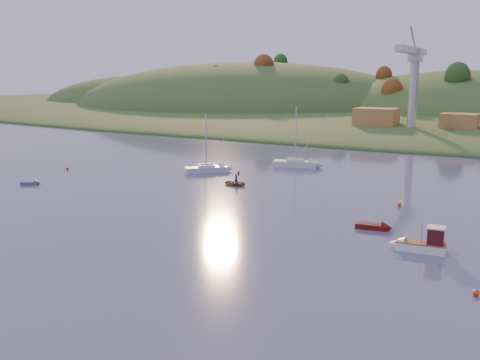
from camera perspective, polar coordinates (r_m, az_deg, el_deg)
The scene contains 22 objects.
ground at distance 41.04m, azimuth -23.98°, elevation -12.87°, with size 500.00×500.00×0.00m, color #3D4764.
far_shore at distance 254.18m, azimuth 22.41°, elevation 6.71°, with size 620.00×220.00×1.50m, color #29481D.
shore_slope at distance 190.00m, azimuth 19.92°, elevation 5.65°, with size 640.00×150.00×7.00m, color #29481D.
hill_left_far at distance 304.55m, azimuth -9.67°, elevation 7.98°, with size 120.00×100.00×32.00m, color #29481D.
hill_left at distance 253.09m, azimuth 0.70°, elevation 7.52°, with size 170.00×140.00×44.00m, color #29481D.
hill_center at distance 233.27m, azimuth 24.23°, elevation 6.24°, with size 140.00×120.00×36.00m, color #29481D.
hillside_trees at distance 209.69m, azimuth 20.85°, elevation 6.05°, with size 280.00×50.00×32.00m, color #24491A, non-canonical shape.
wharf at distance 146.84m, azimuth 19.05°, elevation 4.75°, with size 42.00×16.00×2.40m, color slate.
shed_west at distance 150.33m, azimuth 14.31°, elevation 6.53°, with size 11.00×8.00×4.80m, color #AA7238.
shed_east at distance 147.34m, azimuth 22.34°, elevation 5.80°, with size 9.00×7.00×4.00m, color #AA7238.
dock_crane at distance 143.12m, azimuth 17.99°, elevation 11.08°, with size 3.20×28.00×20.30m.
fishing_boat at distance 52.45m, azimuth 18.37°, elevation -6.40°, with size 5.30×2.05×3.31m.
sailboat_near at distance 89.29m, azimuth -3.60°, elevation 1.22°, with size 6.47×6.55×9.83m.
sailboat_far at distance 95.13m, azimuth 5.91°, elevation 1.82°, with size 8.05×4.33×10.70m.
canoe at distance 78.78m, azimuth -0.42°, elevation -0.33°, with size 2.45×3.43×0.71m, color olive.
paddler at distance 78.70m, azimuth -0.42°, elevation -0.04°, with size 0.55×0.36×1.50m, color black.
red_tender at distance 58.39m, azimuth 14.57°, elevation -4.88°, with size 3.97×1.76×1.31m.
grey_dinghy at distance 85.36m, azimuth -21.17°, elevation -0.29°, with size 2.97×2.47×1.07m.
buoy_0 at distance 43.84m, azimuth 23.86°, elevation -10.95°, with size 0.50×0.50×0.50m, color red.
buoy_1 at distance 69.15m, azimuth 16.64°, elevation -2.52°, with size 0.50×0.50×0.50m, color red.
buoy_2 at distance 96.63m, azimuth -17.95°, elevation 1.21°, with size 0.50×0.50×0.50m, color red.
buoy_3 at distance 87.75m, azimuth -0.17°, elevation 0.79°, with size 0.50×0.50×0.50m, color red.
Camera 1 is at (30.86, -21.79, 16.04)m, focal length 40.00 mm.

